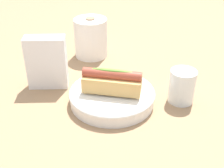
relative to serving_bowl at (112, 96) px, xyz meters
The scene contains 6 objects.
ground_plane 0.03m from the serving_bowl, 147.45° to the right, with size 2.40×2.40×0.00m, color #9E7A56.
serving_bowl is the anchor object (origin of this frame).
hotdog_front 0.04m from the serving_bowl, 14.04° to the left, with size 0.16×0.09×0.06m.
water_glass 0.18m from the serving_bowl, ahead, with size 0.07×0.07×0.09m.
paper_towel_roll 0.30m from the serving_bowl, 97.02° to the left, with size 0.11×0.11×0.13m.
napkin_box 0.21m from the serving_bowl, 147.76° to the left, with size 0.11×0.04×0.15m, color white.
Camera 1 is at (-0.06, -0.64, 0.46)m, focal length 48.16 mm.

